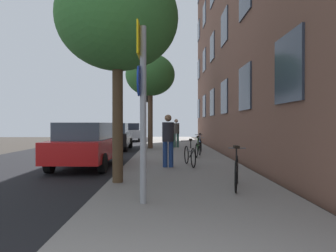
# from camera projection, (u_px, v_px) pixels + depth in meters

# --- Properties ---
(ground_plane) EXTENTS (41.80, 41.80, 0.00)m
(ground_plane) POSITION_uv_depth(u_px,v_px,m) (111.00, 154.00, 16.40)
(ground_plane) COLOR #332D28
(road_asphalt) EXTENTS (7.00, 38.00, 0.01)m
(road_asphalt) POSITION_uv_depth(u_px,v_px,m) (70.00, 154.00, 16.39)
(road_asphalt) COLOR black
(road_asphalt) RESTS_ON ground
(sidewalk) EXTENTS (4.20, 38.00, 0.12)m
(sidewalk) POSITION_uv_depth(u_px,v_px,m) (178.00, 153.00, 16.42)
(sidewalk) COLOR gray
(sidewalk) RESTS_ON ground
(building_facade) EXTENTS (0.56, 27.00, 15.04)m
(building_facade) POSITION_uv_depth(u_px,v_px,m) (230.00, 6.00, 15.88)
(building_facade) COLOR brown
(building_facade) RESTS_ON ground
(sign_post) EXTENTS (0.16, 0.60, 3.32)m
(sign_post) POSITION_uv_depth(u_px,v_px,m) (142.00, 98.00, 5.84)
(sign_post) COLOR gray
(sign_post) RESTS_ON sidewalk
(traffic_light) EXTENTS (0.43, 0.24, 3.76)m
(traffic_light) POSITION_uv_depth(u_px,v_px,m) (148.00, 107.00, 21.08)
(traffic_light) COLOR black
(traffic_light) RESTS_ON sidewalk
(tree_near) EXTENTS (3.05, 3.05, 5.41)m
(tree_near) POSITION_uv_depth(u_px,v_px,m) (118.00, 19.00, 7.92)
(tree_near) COLOR #4C3823
(tree_near) RESTS_ON sidewalk
(tree_far) EXTENTS (2.94, 2.94, 5.64)m
(tree_far) POSITION_uv_depth(u_px,v_px,m) (150.00, 75.00, 18.87)
(tree_far) COLOR brown
(tree_far) RESTS_ON sidewalk
(bicycle_0) EXTENTS (0.57, 1.73, 0.98)m
(bicycle_0) POSITION_uv_depth(u_px,v_px,m) (236.00, 171.00, 7.24)
(bicycle_0) COLOR black
(bicycle_0) RESTS_ON sidewalk
(bicycle_1) EXTENTS (0.44, 1.72, 0.95)m
(bicycle_1) POSITION_uv_depth(u_px,v_px,m) (190.00, 155.00, 11.03)
(bicycle_1) COLOR black
(bicycle_1) RESTS_ON sidewalk
(bicycle_2) EXTENTS (0.54, 1.60, 0.93)m
(bicycle_2) POSITION_uv_depth(u_px,v_px,m) (198.00, 149.00, 14.10)
(bicycle_2) COLOR black
(bicycle_2) RESTS_ON sidewalk
(bicycle_3) EXTENTS (0.42, 1.75, 0.97)m
(bicycle_3) POSITION_uv_depth(u_px,v_px,m) (200.00, 144.00, 16.74)
(bicycle_3) COLOR black
(bicycle_3) RESTS_ON sidewalk
(pedestrian_0) EXTENTS (0.55, 0.55, 1.78)m
(pedestrian_0) POSITION_uv_depth(u_px,v_px,m) (168.00, 137.00, 10.70)
(pedestrian_0) COLOR navy
(pedestrian_0) RESTS_ON sidewalk
(pedestrian_1) EXTENTS (0.54, 0.54, 1.76)m
(pedestrian_1) POSITION_uv_depth(u_px,v_px,m) (176.00, 131.00, 19.63)
(pedestrian_1) COLOR #33594C
(pedestrian_1) RESTS_ON sidewalk
(car_0) EXTENTS (1.95, 4.46, 1.62)m
(car_0) POSITION_uv_depth(u_px,v_px,m) (87.00, 144.00, 11.46)
(car_0) COLOR red
(car_0) RESTS_ON road_asphalt
(car_1) EXTENTS (1.89, 4.10, 1.62)m
(car_1) POSITION_uv_depth(u_px,v_px,m) (115.00, 136.00, 19.03)
(car_1) COLOR black
(car_1) RESTS_ON road_asphalt
(car_2) EXTENTS (2.02, 4.00, 1.62)m
(car_2) POSITION_uv_depth(u_px,v_px,m) (131.00, 132.00, 28.68)
(car_2) COLOR #B7B7BC
(car_2) RESTS_ON road_asphalt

